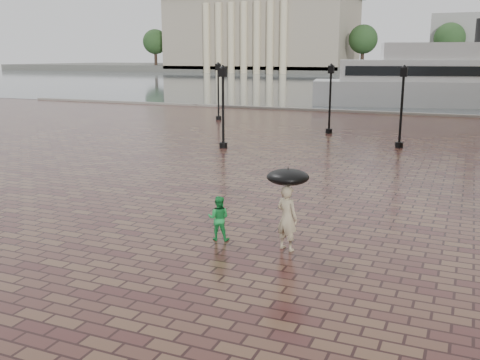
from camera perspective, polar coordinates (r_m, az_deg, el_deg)
The scene contains 11 objects.
ground at distance 18.59m, azimuth 2.00°, elevation -2.54°, with size 300.00×300.00×0.00m, color #391B1A.
harbour_water at distance 109.00m, azimuth 20.07°, elevation 9.70°, with size 240.00×240.00×0.00m, color #444D53.
quay_edge at distance 49.38m, azimuth 15.68°, elevation 6.81°, with size 80.00×0.60×0.30m, color slate.
far_shore at distance 176.86m, azimuth 21.50°, elevation 10.93°, with size 300.00×60.00×2.00m, color #4C4C47.
museum at distance 172.85m, azimuth 2.43°, elevation 16.05°, with size 57.00×32.50×26.00m.
far_trees at distance 154.89m, azimuth 21.45°, elevation 13.87°, with size 188.00×8.00×13.50m.
street_lamps at distance 35.33m, azimuth 10.07°, elevation 8.55°, with size 21.44×14.44×4.40m.
adult_pedestrian at distance 14.07m, azimuth 5.04°, elevation -4.05°, with size 0.64×0.42×1.75m, color tan.
child_pedestrian at distance 14.84m, azimuth -2.29°, elevation -4.08°, with size 0.61×0.48×1.25m, color #1B923E.
ferry_near at distance 58.88m, azimuth 20.98°, elevation 9.89°, with size 26.89×11.71×8.58m.
umbrella at distance 13.78m, azimuth 5.13°, elevation 0.32°, with size 1.10×1.10×1.16m.
Camera 1 is at (6.45, -16.70, 5.01)m, focal length 40.00 mm.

